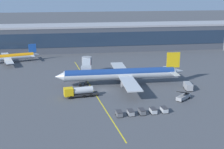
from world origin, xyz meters
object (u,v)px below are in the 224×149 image
Objects in this scene: main_airliner at (121,74)px; baggage_cart_3 at (153,111)px; baggage_cart_1 at (131,113)px; baggage_cart_4 at (164,110)px; fuel_tanker at (79,92)px; belt_loader at (183,96)px; crew_van at (188,86)px; baggage_cart_0 at (119,114)px; baggage_cart_2 at (142,112)px; commuter_jet_near at (5,58)px.

main_airliner reaches higher than baggage_cart_3.
baggage_cart_1 is 1.00× the size of baggage_cart_4.
fuel_tanker is 32.52m from belt_loader.
fuel_tanker is 4.02× the size of baggage_cart_4.
belt_loader reaches higher than crew_van.
baggage_cart_0 and baggage_cart_2 have the same top height.
belt_loader is at bearing -12.67° from fuel_tanker.
baggage_cart_1 is 9.60m from baggage_cart_4.
crew_van is 1.90× the size of baggage_cart_3.
fuel_tanker is at bearing -177.34° from crew_van.
baggage_cart_1 is at bearing -51.62° from fuel_tanker.
baggage_cart_3 is at bearing 3.79° from baggage_cart_1.
baggage_cart_4 is at bearing -135.46° from belt_loader.
crew_van is at bearing 41.52° from baggage_cart_2.
main_airliner is 24.23m from belt_loader.
baggage_cart_4 is at bearing 3.79° from baggage_cart_2.
commuter_jet_near is at bearing 139.07° from main_airliner.
main_airliner reaches higher than baggage_cart_0.
crew_van is at bearing 60.12° from belt_loader.
baggage_cart_3 is (9.58, 0.63, 0.00)m from baggage_cart_0.
crew_van is 1.90× the size of baggage_cart_1.
main_airliner reaches higher than commuter_jet_near.
fuel_tanker is 21.21m from baggage_cart_1.
commuter_jet_near is at bearing 144.14° from crew_van.
baggage_cart_0 and baggage_cart_4 have the same top height.
baggage_cart_4 is 0.09× the size of commuter_jet_near.
baggage_cart_2 is at bearing -176.21° from baggage_cart_3.
baggage_cart_1 and baggage_cart_2 have the same top height.
belt_loader is at bearing 24.01° from baggage_cart_0.
baggage_cart_1 is 0.09× the size of commuter_jet_near.
baggage_cart_4 is at bearing -35.09° from fuel_tanker.
crew_van is at bearing -35.86° from commuter_jet_near.
main_airliner is 28.03m from baggage_cart_0.
baggage_cart_3 is at bearing 3.79° from baggage_cart_0.
main_airliner is at bearing 92.09° from baggage_cart_2.
commuter_jet_near is (-31.09, 50.77, 0.81)m from fuel_tanker.
commuter_jet_near is at bearing 125.23° from baggage_cart_2.
baggage_cart_0 is at bearing -176.21° from baggage_cart_1.
belt_loader is 85.45m from commuter_jet_near.
baggage_cart_3 is at bearing -176.21° from baggage_cart_4.
baggage_cart_1 is (-2.21, -27.10, -3.22)m from main_airliner.
baggage_cart_3 is (19.54, -16.19, -0.96)m from fuel_tanker.
baggage_cart_4 is (-14.07, -17.68, -0.53)m from crew_van.
commuter_jet_near reaches higher than baggage_cart_1.
belt_loader reaches higher than fuel_tanker.
fuel_tanker is 23.18m from baggage_cart_2.
commuter_jet_near reaches higher than belt_loader.
baggage_cart_2 is 1.00× the size of baggage_cart_3.
main_airliner is at bearing 34.31° from fuel_tanker.
baggage_cart_4 is at bearing 3.79° from baggage_cart_0.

